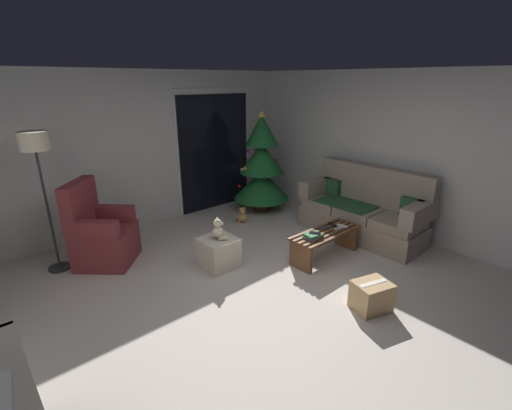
{
  "coord_description": "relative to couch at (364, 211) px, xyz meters",
  "views": [
    {
      "loc": [
        -2.38,
        -2.47,
        2.35
      ],
      "look_at": [
        0.4,
        0.7,
        0.85
      ],
      "focal_mm": 24.88,
      "sensor_mm": 36.0,
      "label": 1
    }
  ],
  "objects": [
    {
      "name": "teddy_bear_honey_by_tree",
      "position": [
        -1.12,
        1.64,
        -0.28
      ],
      "size": [
        0.21,
        0.21,
        0.29
      ],
      "color": "tan",
      "rests_on": "ground"
    },
    {
      "name": "ottoman",
      "position": [
        -2.31,
        0.67,
        -0.2
      ],
      "size": [
        0.44,
        0.44,
        0.4
      ],
      "primitive_type": "cube",
      "color": "beige",
      "rests_on": "ground"
    },
    {
      "name": "christmas_tree",
      "position": [
        -0.41,
        1.93,
        0.42
      ],
      "size": [
        1.03,
        1.03,
        1.84
      ],
      "color": "#4C1E19",
      "rests_on": "ground"
    },
    {
      "name": "ground_plane",
      "position": [
        -2.32,
        -0.33,
        -0.4
      ],
      "size": [
        7.0,
        7.0,
        0.0
      ],
      "primitive_type": "plane",
      "color": "#BCB2A8"
    },
    {
      "name": "wall_right",
      "position": [
        0.54,
        -0.33,
        0.85
      ],
      "size": [
        0.12,
        6.0,
        2.5
      ],
      "primitive_type": "cube",
      "color": "beige",
      "rests_on": "ground"
    },
    {
      "name": "patio_door_glass",
      "position": [
        -0.94,
        2.64,
        0.65
      ],
      "size": [
        1.5,
        0.02,
        2.1
      ],
      "primitive_type": "cube",
      "color": "black",
      "rests_on": "ground"
    },
    {
      "name": "armchair",
      "position": [
        -3.41,
        1.79,
        0.0
      ],
      "size": [
        0.97,
        0.97,
        1.13
      ],
      "color": "maroon",
      "rests_on": "ground"
    },
    {
      "name": "book_stack",
      "position": [
        -1.36,
        -0.12,
        0.02
      ],
      "size": [
        0.26,
        0.22,
        0.06
      ],
      "color": "#4C4C51",
      "rests_on": "coffee_table"
    },
    {
      "name": "remote_black",
      "position": [
        -0.82,
        -0.03,
        0.0
      ],
      "size": [
        0.1,
        0.16,
        0.02
      ],
      "primitive_type": "cube",
      "rotation": [
        0.0,
        0.0,
        2.74
      ],
      "color": "black",
      "rests_on": "coffee_table"
    },
    {
      "name": "remote_white",
      "position": [
        -0.75,
        -0.14,
        0.0
      ],
      "size": [
        0.08,
        0.16,
        0.02
      ],
      "primitive_type": "cube",
      "rotation": [
        0.0,
        0.0,
        3.37
      ],
      "color": "silver",
      "rests_on": "coffee_table"
    },
    {
      "name": "coffee_table",
      "position": [
        -1.06,
        -0.1,
        -0.14
      ],
      "size": [
        1.1,
        0.4,
        0.39
      ],
      "color": "brown",
      "rests_on": "ground"
    },
    {
      "name": "floor_lamp",
      "position": [
        -3.92,
        2.0,
        1.11
      ],
      "size": [
        0.32,
        0.32,
        1.78
      ],
      "color": "#2D2D30",
      "rests_on": "ground"
    },
    {
      "name": "cardboard_box_taped_mid_floor",
      "position": [
        -1.62,
        -1.17,
        -0.24
      ],
      "size": [
        0.45,
        0.41,
        0.32
      ],
      "color": "tan",
      "rests_on": "ground"
    },
    {
      "name": "cell_phone",
      "position": [
        -1.33,
        -0.12,
        0.06
      ],
      "size": [
        0.13,
        0.16,
        0.01
      ],
      "primitive_type": "cube",
      "rotation": [
        0.0,
        0.0,
        0.51
      ],
      "color": "black",
      "rests_on": "book_stack"
    },
    {
      "name": "remote_graphite",
      "position": [
        -1.0,
        -0.01,
        0.0
      ],
      "size": [
        0.16,
        0.12,
        0.02
      ],
      "primitive_type": "cube",
      "rotation": [
        0.0,
        0.0,
        1.02
      ],
      "color": "#333338",
      "rests_on": "coffee_table"
    },
    {
      "name": "remote_silver",
      "position": [
        -0.86,
        -0.17,
        0.0
      ],
      "size": [
        0.16,
        0.07,
        0.02
      ],
      "primitive_type": "cube",
      "rotation": [
        0.0,
        0.0,
        4.53
      ],
      "color": "#ADADB2",
      "rests_on": "coffee_table"
    },
    {
      "name": "wall_back",
      "position": [
        -2.32,
        2.73,
        0.85
      ],
      "size": [
        5.72,
        0.12,
        2.5
      ],
      "primitive_type": "cube",
      "color": "beige",
      "rests_on": "ground"
    },
    {
      "name": "patio_door_frame",
      "position": [
        -0.94,
        2.66,
        0.7
      ],
      "size": [
        1.6,
        0.02,
        2.2
      ],
      "primitive_type": "cube",
      "color": "silver",
      "rests_on": "ground"
    },
    {
      "name": "teddy_bear_cream",
      "position": [
        -2.3,
        0.67,
        0.12
      ],
      "size": [
        0.22,
        0.21,
        0.29
      ],
      "color": "beige",
      "rests_on": "ottoman"
    },
    {
      "name": "couch",
      "position": [
        0.0,
        0.0,
        0.0
      ],
      "size": [
        0.81,
        1.95,
        1.08
      ],
      "color": "gray",
      "rests_on": "ground"
    }
  ]
}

